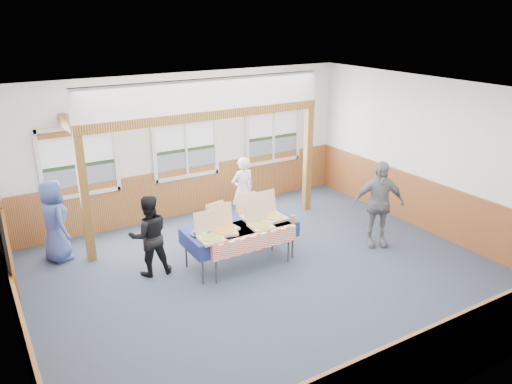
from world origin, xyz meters
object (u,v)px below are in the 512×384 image
table_right (246,231)px  man_blue (54,221)px  table_left (240,228)px  woman_white (243,190)px  woman_black (149,236)px  person_grey (378,204)px

table_right → man_blue: (-2.89, 2.05, 0.09)m
table_left → table_right: 0.18m
woman_white → woman_black: size_ratio=1.02×
man_blue → person_grey: (5.56, -2.60, 0.09)m
table_right → woman_black: size_ratio=1.22×
table_left → man_blue: size_ratio=1.38×
table_right → woman_white: woman_white is taller
table_right → woman_black: bearing=143.9°
man_blue → woman_black: bearing=-148.4°
person_grey → woman_black: bearing=-167.9°
table_left → woman_black: size_ratio=1.46×
woman_black → person_grey: size_ratio=0.85×
woman_black → man_blue: man_blue is taller
woman_white → woman_black: bearing=21.9°
woman_white → person_grey: (1.72, -2.33, 0.12)m
table_left → man_blue: 3.43m
table_left → man_blue: (-2.87, 1.88, 0.08)m
table_left → person_grey: person_grey is taller
woman_white → person_grey: bearing=123.9°
woman_white → man_blue: 3.85m
table_right → person_grey: size_ratio=1.04×
man_blue → person_grey: person_grey is taller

